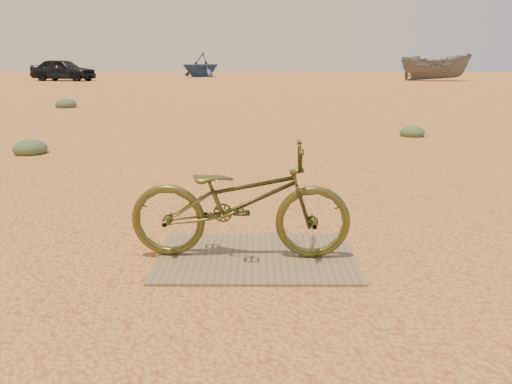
{
  "coord_description": "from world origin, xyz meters",
  "views": [
    {
      "loc": [
        0.57,
        -3.61,
        1.63
      ],
      "look_at": [
        0.55,
        0.31,
        0.58
      ],
      "focal_mm": 35.0,
      "sensor_mm": 36.0,
      "label": 1
    }
  ],
  "objects_px": {
    "plywood_board": "(256,257)",
    "boat_mid_right": "(435,67)",
    "bicycle": "(240,201)",
    "boat_far_left": "(201,64)",
    "car": "(63,70)"
  },
  "relations": [
    {
      "from": "plywood_board",
      "to": "boat_mid_right",
      "type": "xyz_separation_m",
      "value": [
        13.47,
        35.16,
        0.98
      ]
    },
    {
      "from": "bicycle",
      "to": "boat_mid_right",
      "type": "xyz_separation_m",
      "value": [
        13.6,
        35.15,
        0.5
      ]
    },
    {
      "from": "boat_far_left",
      "to": "car",
      "type": "bearing_deg",
      "value": -96.9
    },
    {
      "from": "plywood_board",
      "to": "boat_mid_right",
      "type": "bearing_deg",
      "value": 69.03
    },
    {
      "from": "plywood_board",
      "to": "boat_mid_right",
      "type": "height_order",
      "value": "boat_mid_right"
    },
    {
      "from": "boat_far_left",
      "to": "boat_mid_right",
      "type": "height_order",
      "value": "boat_far_left"
    },
    {
      "from": "plywood_board",
      "to": "bicycle",
      "type": "bearing_deg",
      "value": 177.61
    },
    {
      "from": "bicycle",
      "to": "boat_far_left",
      "type": "height_order",
      "value": "boat_far_left"
    },
    {
      "from": "car",
      "to": "boat_far_left",
      "type": "height_order",
      "value": "boat_far_left"
    },
    {
      "from": "boat_mid_right",
      "to": "boat_far_left",
      "type": "bearing_deg",
      "value": 73.38
    },
    {
      "from": "boat_far_left",
      "to": "boat_mid_right",
      "type": "xyz_separation_m",
      "value": [
        18.78,
        -8.31,
        -0.12
      ]
    },
    {
      "from": "plywood_board",
      "to": "car",
      "type": "height_order",
      "value": "car"
    },
    {
      "from": "bicycle",
      "to": "car",
      "type": "bearing_deg",
      "value": 24.74
    },
    {
      "from": "bicycle",
      "to": "car",
      "type": "distance_m",
      "value": 37.85
    },
    {
      "from": "plywood_board",
      "to": "boat_far_left",
      "type": "bearing_deg",
      "value": 96.96
    }
  ]
}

